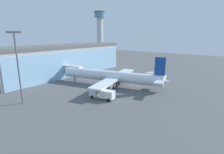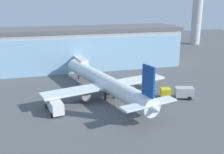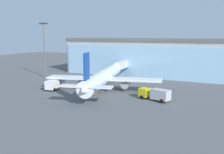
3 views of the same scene
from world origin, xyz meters
TOP-DOWN VIEW (x-y plane):
  - ground at (0.00, 0.00)m, footprint 240.00×240.00m
  - terminal_building at (-0.00, 35.14)m, footprint 60.01×17.32m
  - jet_bridge at (-5.31, 25.68)m, footprint 3.22×12.34m
  - control_tower at (60.97, 65.09)m, footprint 8.75×8.75m
  - airplane at (-2.92, 6.26)m, footprint 30.25×39.41m
  - catering_truck at (-14.94, 0.75)m, footprint 3.34×7.54m
  - fuel_truck at (12.52, 0.01)m, footprint 7.62×4.44m
  - baggage_cart at (8.35, 6.55)m, footprint 3.18×2.47m
  - safety_cone_nose at (-2.35, 0.08)m, footprint 0.36×0.36m
  - safety_cone_wingtip at (9.82, 4.20)m, footprint 0.36×0.36m

SIDE VIEW (x-z plane):
  - ground at x=0.00m, z-range 0.00..0.00m
  - safety_cone_nose at x=-2.35m, z-range 0.00..0.55m
  - safety_cone_wingtip at x=9.82m, z-range 0.00..0.55m
  - baggage_cart at x=8.35m, z-range -0.25..1.25m
  - catering_truck at x=-14.94m, z-range 0.14..2.79m
  - fuel_truck at x=12.52m, z-range 0.14..2.79m
  - airplane at x=-2.92m, z-range -2.03..8.76m
  - jet_bridge at x=-5.31m, z-range 1.43..7.05m
  - terminal_building at x=0.00m, z-range 0.00..13.07m
  - control_tower at x=60.97m, z-range 3.33..38.59m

